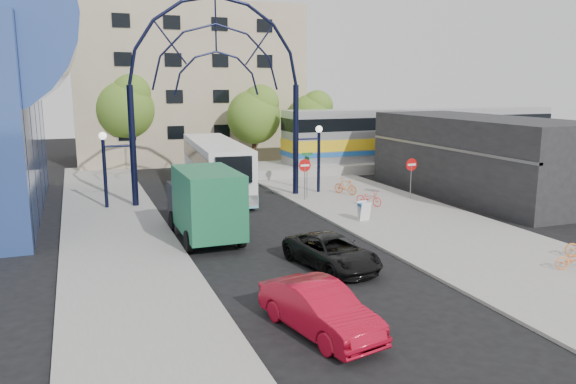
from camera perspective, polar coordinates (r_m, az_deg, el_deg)
name	(u,v)px	position (r m, az deg, el deg)	size (l,w,h in m)	color
ground	(309,271)	(21.75, 2.13, -8.01)	(120.00, 120.00, 0.00)	black
sidewalk_east	(425,226)	(28.85, 13.77, -3.42)	(8.00, 56.00, 0.12)	gray
plaza_west	(120,245)	(25.93, -16.67, -5.19)	(5.00, 50.00, 0.12)	gray
gateway_arch	(216,58)	(33.92, -7.28, 13.39)	(13.64, 0.44, 12.10)	black
stop_sign	(305,169)	(33.87, 1.72, 2.34)	(0.80, 0.07, 2.50)	slate
do_not_enter_sign	(411,169)	(35.01, 12.42, 2.34)	(0.76, 0.07, 2.48)	slate
street_name_sign	(307,165)	(34.55, 1.95, 2.74)	(0.70, 0.70, 2.80)	slate
sandwich_board	(364,209)	(29.09, 7.72, -1.70)	(0.55, 0.61, 0.99)	white
commercial_block_east	(479,156)	(37.90, 18.80, 3.45)	(6.00, 16.00, 5.00)	black
apartment_block	(185,84)	(54.82, -10.46, 10.71)	(20.00, 12.10, 14.00)	tan
train_platform	(422,162)	(50.06, 13.49, 3.00)	(32.00, 5.00, 0.80)	gray
train_car	(424,133)	(49.79, 13.62, 5.85)	(25.10, 3.05, 4.20)	#B7B7BC
tree_north_a	(255,114)	(47.10, -3.33, 7.94)	(4.48, 4.48, 7.00)	#382314
tree_north_b	(126,106)	(49.06, -16.12, 8.43)	(5.12, 5.12, 8.00)	#382314
tree_north_c	(312,115)	(51.09, 2.48, 7.81)	(4.16, 4.16, 6.50)	#382314
city_bus	(216,166)	(36.84, -7.35, 2.61)	(3.67, 12.55, 3.40)	silver
green_truck	(204,203)	(26.12, -8.55, -1.12)	(2.59, 6.59, 3.32)	black
black_suv	(332,252)	(21.98, 4.47, -6.09)	(2.10, 4.56, 1.27)	black
red_sedan	(320,309)	(16.43, 3.22, -11.76)	(1.54, 4.40, 1.45)	#A30A1F
bike_near_a	(369,198)	(32.77, 8.23, -0.62)	(0.58, 1.66, 0.87)	#F13530
bike_near_b	(346,186)	(35.95, 5.87, 0.58)	(0.48, 1.68, 1.01)	orange
bike_far_c	(575,259)	(24.05, 27.12, -6.07)	(0.53, 1.53, 0.80)	orange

